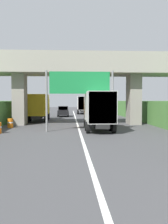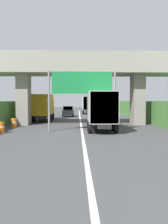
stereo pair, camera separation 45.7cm
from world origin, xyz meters
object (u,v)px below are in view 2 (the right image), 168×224
truck_orange (101,109)px  truck_green (88,104)px  construction_barrel_3 (1,128)px  construction_barrel_4 (14,123)px  car_black (68,111)px  truck_yellow (43,106)px  overhead_highway_sign (82,87)px

truck_orange → truck_green: bearing=89.8°
construction_barrel_3 → truck_orange: bearing=13.0°
construction_barrel_3 → construction_barrel_4: 4.34m
truck_green → truck_orange: same height
car_black → construction_barrel_3: size_ratio=4.56×
truck_green → construction_barrel_4: 27.08m
truck_green → car_black: truck_green is taller
truck_yellow → construction_barrel_3: (-1.85, -12.47, -1.47)m
truck_green → construction_barrel_3: (-8.53, -30.00, -1.47)m
overhead_highway_sign → truck_yellow: 12.62m
truck_green → truck_yellow: bearing=-110.9°
truck_green → construction_barrel_4: size_ratio=8.11×
truck_green → construction_barrel_4: bearing=-108.4°
truck_yellow → construction_barrel_3: 12.69m
construction_barrel_4 → construction_barrel_3: bearing=-89.9°
construction_barrel_3 → construction_barrel_4: (-0.01, 4.34, 0.00)m
truck_yellow → construction_barrel_3: truck_yellow is taller
truck_green → truck_orange: 28.05m
truck_orange → car_black: truck_orange is taller
truck_green → overhead_highway_sign: bearing=-93.6°
truck_yellow → truck_orange: size_ratio=1.00×
car_black → truck_orange: bearing=-79.3°
construction_barrel_3 → overhead_highway_sign: bearing=8.4°
truck_yellow → truck_green: 18.76m
overhead_highway_sign → truck_yellow: bearing=113.0°
overhead_highway_sign → construction_barrel_3: overhead_highway_sign is taller
truck_green → construction_barrel_3: 31.22m
truck_orange → truck_yellow: bearing=122.0°
car_black → construction_barrel_4: (-4.79, -16.87, -0.40)m
car_black → construction_barrel_3: 21.74m
truck_orange → construction_barrel_4: 8.88m
overhead_highway_sign → construction_barrel_4: overhead_highway_sign is taller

